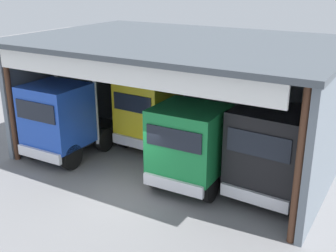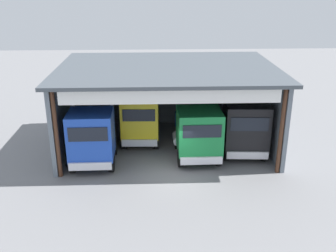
% 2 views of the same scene
% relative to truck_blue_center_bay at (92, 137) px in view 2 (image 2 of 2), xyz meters
% --- Properties ---
extents(ground_plane, '(80.00, 80.00, 0.00)m').
position_rel_truck_blue_center_bay_xyz_m(ground_plane, '(4.42, -1.36, -1.79)').
color(ground_plane, slate).
rests_on(ground_plane, ground).
extents(workshop_shed, '(13.28, 9.49, 5.29)m').
position_rel_truck_blue_center_bay_xyz_m(workshop_shed, '(4.42, 3.77, 1.83)').
color(workshop_shed, slate).
rests_on(workshop_shed, ground).
extents(truck_blue_center_bay, '(2.67, 4.73, 3.51)m').
position_rel_truck_blue_center_bay_xyz_m(truck_blue_center_bay, '(0.00, 0.00, 0.00)').
color(truck_blue_center_bay, '#1E47B7').
rests_on(truck_blue_center_bay, ground).
extents(truck_yellow_center_right_bay, '(2.55, 4.89, 3.34)m').
position_rel_truck_blue_center_bay_xyz_m(truck_yellow_center_right_bay, '(2.68, 3.14, -0.03)').
color(truck_yellow_center_right_bay, yellow).
rests_on(truck_yellow_center_right_bay, ground).
extents(truck_green_center_left_bay, '(2.74, 5.21, 3.25)m').
position_rel_truck_blue_center_bay_xyz_m(truck_green_center_left_bay, '(6.15, 0.59, -0.08)').
color(truck_green_center_left_bay, '#197F3D').
rests_on(truck_green_center_left_bay, ground).
extents(truck_black_yard_outside, '(2.78, 4.91, 3.66)m').
position_rel_truck_blue_center_bay_xyz_m(truck_black_yard_outside, '(9.04, 1.15, 0.02)').
color(truck_black_yard_outside, black).
rests_on(truck_black_yard_outside, ground).
extents(oil_drum, '(0.58, 0.58, 0.90)m').
position_rel_truck_blue_center_bay_xyz_m(oil_drum, '(9.44, 6.25, -1.34)').
color(oil_drum, gold).
rests_on(oil_drum, ground).
extents(tool_cart, '(0.90, 0.60, 1.00)m').
position_rel_truck_blue_center_bay_xyz_m(tool_cart, '(5.58, 6.45, -1.29)').
color(tool_cart, '#1E59A5').
rests_on(tool_cart, ground).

